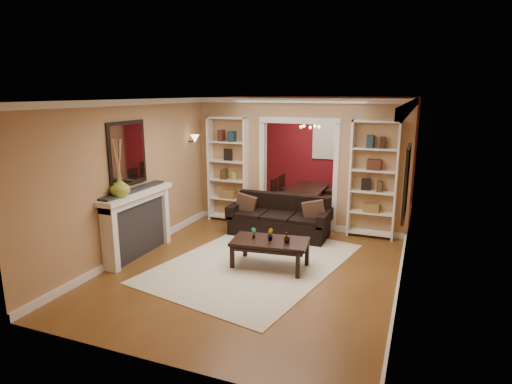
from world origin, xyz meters
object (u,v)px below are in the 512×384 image
at_px(sofa, 279,216).
at_px(bookshelf_right, 373,180).
at_px(fireplace, 139,224).
at_px(dining_table, 308,199).
at_px(coffee_table, 270,254).
at_px(bookshelf_left, 228,170).

height_order(sofa, bookshelf_right, bookshelf_right).
bearing_deg(sofa, bookshelf_right, 18.66).
distance_m(sofa, bookshelf_right, 1.96).
relative_size(fireplace, dining_table, 1.10).
relative_size(bookshelf_right, dining_table, 1.49).
bearing_deg(dining_table, coffee_table, -174.77).
distance_m(coffee_table, fireplace, 2.35).
distance_m(sofa, coffee_table, 1.65).
height_order(coffee_table, bookshelf_left, bookshelf_left).
bearing_deg(bookshelf_right, dining_table, 138.01).
bearing_deg(sofa, coffee_table, -76.77).
bearing_deg(bookshelf_left, coffee_table, -51.10).
bearing_deg(bookshelf_left, fireplace, -102.05).
bearing_deg(fireplace, sofa, 45.41).
bearing_deg(fireplace, dining_table, 64.12).
height_order(bookshelf_left, fireplace, bookshelf_left).
xyz_separation_m(coffee_table, dining_table, (-0.34, 3.69, 0.04)).
bearing_deg(dining_table, sofa, 178.95).
relative_size(sofa, coffee_table, 1.64).
distance_m(fireplace, dining_table, 4.50).
xyz_separation_m(bookshelf_right, fireplace, (-3.64, -2.53, -0.57)).
bearing_deg(sofa, dining_table, 88.95).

